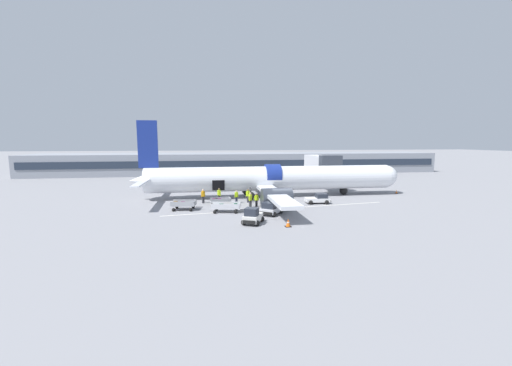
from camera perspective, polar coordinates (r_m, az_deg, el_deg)
ground_plane at (r=38.83m, az=4.52°, el=-4.51°), size 500.00×500.00×0.00m
apron_marking_line at (r=38.42m, az=4.59°, el=-4.63°), size 28.12×3.88×0.01m
terminal_strip at (r=81.84m, az=-2.70°, el=3.65°), size 102.02×12.77×5.06m
jet_bridge_stub at (r=54.62m, az=11.94°, el=3.44°), size 3.35×10.43×5.91m
airplane at (r=46.11m, az=2.35°, el=0.71°), size 39.88×32.91×10.94m
baggage_tug_lead at (r=31.25m, az=-0.63°, el=-6.16°), size 2.54×2.99×1.65m
baggage_tug_mid at (r=35.05m, az=2.67°, el=-4.77°), size 2.85×3.05×1.43m
baggage_tug_rear at (r=42.26m, az=11.26°, el=-2.83°), size 3.32×2.33×1.31m
baggage_cart_loading at (r=40.49m, az=-6.47°, el=-3.37°), size 3.51×1.91×0.94m
baggage_cart_queued at (r=38.41m, az=-12.98°, el=-3.95°), size 3.84×2.34×1.12m
baggage_cart_empty at (r=36.45m, az=-5.31°, el=-4.44°), size 4.31×2.27×1.07m
ground_crew_loader_a at (r=42.03m, az=-9.59°, el=-2.31°), size 0.59×0.59×1.86m
ground_crew_loader_b at (r=42.85m, az=-6.73°, el=-2.09°), size 0.58×0.58×1.82m
ground_crew_driver at (r=41.58m, az=-3.58°, el=-2.45°), size 0.54×0.53×1.69m
ground_crew_supervisor at (r=41.93m, az=-1.45°, el=-2.27°), size 0.58×0.57×1.80m
ground_crew_helper at (r=38.74m, az=-1.04°, el=-3.04°), size 0.58×0.61×1.86m
ground_crew_marshal at (r=39.24m, az=0.09°, el=-3.04°), size 0.58×0.42×1.68m
safety_cone_nose at (r=53.94m, az=24.17°, el=-1.46°), size 0.44×0.44×0.59m
safety_cone_engine_left at (r=30.39m, az=5.87°, el=-7.24°), size 0.61×0.61×0.78m
safety_cone_wingtip at (r=38.75m, az=5.31°, el=-4.07°), size 0.46×0.46×0.67m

